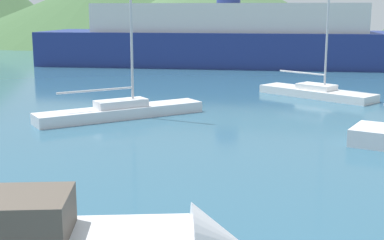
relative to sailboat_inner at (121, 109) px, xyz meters
name	(u,v)px	position (x,y,z in m)	size (l,w,h in m)	color
sailboat_inner	(121,109)	(0.00, 0.00, 0.00)	(7.36, 6.17, 9.67)	silver
sailboat_outer	(316,91)	(9.90, 7.45, -0.05)	(6.64, 5.86, 8.96)	white
ferry_distant	(228,38)	(3.68, 26.00, 2.09)	(34.91, 9.95, 7.24)	navy
hill_central	(104,9)	(-19.81, 67.04, 4.92)	(52.97, 52.97, 10.65)	#3D6038
hill_east	(219,4)	(0.07, 64.87, 5.70)	(45.62, 45.62, 12.20)	#476B42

